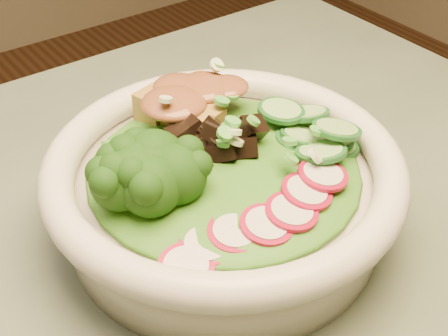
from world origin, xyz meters
TOP-DOWN VIEW (x-y plane):
  - salad_bowl at (0.19, 0.04)m, footprint 0.30×0.30m
  - lettuce_bed at (0.19, 0.04)m, footprint 0.22×0.22m
  - broccoli_florets at (0.12, 0.05)m, footprint 0.09×0.08m
  - radish_slices at (0.18, -0.03)m, footprint 0.12×0.05m
  - cucumber_slices at (0.26, 0.03)m, footprint 0.08×0.08m
  - mushroom_heap at (0.19, 0.06)m, footprint 0.08×0.08m
  - tofu_cubes at (0.20, 0.11)m, footprint 0.10×0.07m
  - peanut_sauce at (0.20, 0.11)m, footprint 0.08×0.06m
  - scallion_garnish at (0.19, 0.04)m, footprint 0.21×0.21m

SIDE VIEW (x-z plane):
  - salad_bowl at x=0.19m, z-range 0.75..0.83m
  - lettuce_bed at x=0.19m, z-range 0.80..0.83m
  - radish_slices at x=0.18m, z-range 0.81..0.83m
  - cucumber_slices at x=0.26m, z-range 0.81..0.85m
  - tofu_cubes at x=0.20m, z-range 0.81..0.85m
  - mushroom_heap at x=0.19m, z-range 0.81..0.85m
  - broccoli_florets at x=0.12m, z-range 0.81..0.86m
  - scallion_garnish at x=0.19m, z-range 0.83..0.86m
  - peanut_sauce at x=0.20m, z-range 0.83..0.85m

